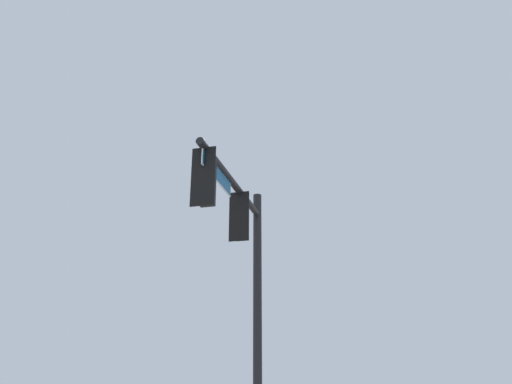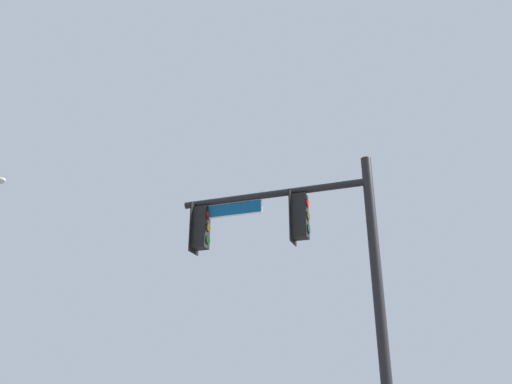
% 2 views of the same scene
% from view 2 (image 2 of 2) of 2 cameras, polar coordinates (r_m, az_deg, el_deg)
% --- Properties ---
extents(signal_pole_near, '(4.82, 1.07, 6.91)m').
position_cam_2_polar(signal_pole_near, '(11.72, 5.58, -6.67)').
color(signal_pole_near, black).
rests_on(signal_pole_near, ground_plane).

